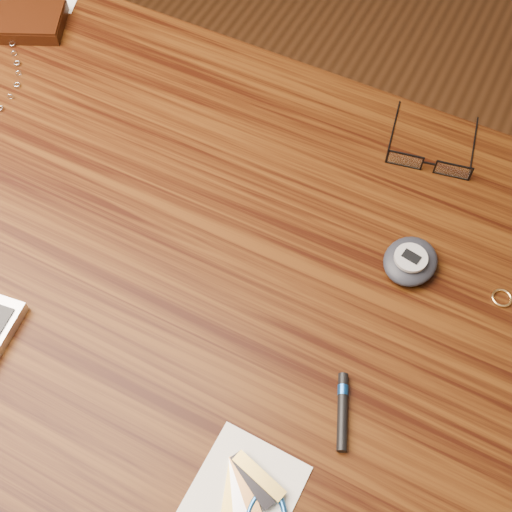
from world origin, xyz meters
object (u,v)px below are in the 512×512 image
object	(u,v)px
desk	(206,300)
notepad_keys	(255,508)
pedometer	(410,261)
eyeglasses	(429,162)
wallet_and_card	(30,21)

from	to	relation	value
desk	notepad_keys	bearing A→B (deg)	-49.88
desk	pedometer	distance (m)	0.27
eyeglasses	notepad_keys	distance (m)	0.46
eyeglasses	pedometer	world-z (taller)	pedometer
notepad_keys	pedometer	bearing A→B (deg)	83.17
pedometer	notepad_keys	world-z (taller)	pedometer
wallet_and_card	eyeglasses	distance (m)	0.61
wallet_and_card	notepad_keys	xyz separation A→B (m)	(0.60, -0.45, -0.01)
desk	notepad_keys	size ratio (longest dim) A/B	8.50
desk	pedometer	bearing A→B (deg)	25.00
wallet_and_card	eyeglasses	bearing A→B (deg)	1.21
desk	wallet_and_card	distance (m)	0.50
eyeglasses	notepad_keys	world-z (taller)	eyeglasses
pedometer	notepad_keys	xyz separation A→B (m)	(-0.04, -0.32, -0.01)
pedometer	notepad_keys	bearing A→B (deg)	-96.83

